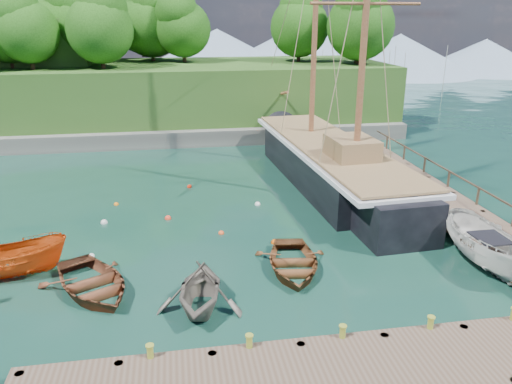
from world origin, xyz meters
TOP-DOWN VIEW (x-y plane):
  - ground at (0.00, 0.00)m, footprint 160.00×160.00m
  - dock_near at (2.00, -6.50)m, footprint 20.00×3.20m
  - dock_east at (11.50, 7.00)m, footprint 3.20×24.00m
  - bollard_0 at (-4.00, -5.10)m, footprint 0.26×0.26m
  - bollard_1 at (-1.00, -5.10)m, footprint 0.26×0.26m
  - bollard_2 at (2.00, -5.10)m, footprint 0.26×0.26m
  - bollard_3 at (5.00, -5.10)m, footprint 0.26×0.26m
  - bollard_4 at (8.00, -5.10)m, footprint 0.26×0.26m
  - rowboat_0 at (-6.43, 0.13)m, footprint 5.23×5.78m
  - rowboat_1 at (-2.32, -1.78)m, footprint 3.82×4.23m
  - rowboat_2 at (1.74, 0.57)m, footprint 3.73×4.81m
  - motorboat_orange at (-9.89, 1.90)m, footprint 4.76×2.29m
  - cabin_boat_white at (9.99, -0.62)m, footprint 2.23×5.60m
  - schooner at (6.80, 11.59)m, footprint 6.11×27.04m
  - mooring_buoy_0 at (-6.93, 3.27)m, footprint 0.27×0.27m
  - mooring_buoy_1 at (-3.52, 7.15)m, footprint 0.35×0.35m
  - mooring_buoy_2 at (-0.90, 4.80)m, footprint 0.29×0.29m
  - mooring_buoy_3 at (1.56, 8.43)m, footprint 0.33×0.33m
  - mooring_buoy_4 at (-6.45, 9.75)m, footprint 0.28×0.28m
  - mooring_buoy_5 at (-2.18, 12.17)m, footprint 0.30×0.30m
  - mooring_buoy_6 at (-6.82, 7.12)m, footprint 0.37×0.37m
  - mooring_buoy_7 at (1.50, 3.29)m, footprint 0.35×0.35m
  - headland at (-12.88, 31.36)m, footprint 51.00×19.31m
  - distant_ridge at (4.30, 70.00)m, footprint 117.00×40.00m

SIDE VIEW (x-z plane):
  - ground at x=0.00m, z-range 0.00..0.00m
  - bollard_0 at x=-4.00m, z-range -0.23..0.23m
  - bollard_1 at x=-1.00m, z-range -0.23..0.23m
  - bollard_2 at x=2.00m, z-range -0.23..0.23m
  - bollard_3 at x=5.00m, z-range -0.23..0.23m
  - bollard_4 at x=8.00m, z-range -0.23..0.23m
  - rowboat_0 at x=-6.43m, z-range -0.49..0.49m
  - rowboat_1 at x=-2.32m, z-range -0.98..0.98m
  - rowboat_2 at x=1.74m, z-range -0.46..0.46m
  - motorboat_orange at x=-9.89m, z-range -0.88..0.88m
  - cabin_boat_white at x=9.99m, z-range -1.07..1.07m
  - mooring_buoy_0 at x=-6.93m, z-range -0.14..0.14m
  - mooring_buoy_1 at x=-3.52m, z-range -0.18..0.18m
  - mooring_buoy_2 at x=-0.90m, z-range -0.15..0.15m
  - mooring_buoy_3 at x=1.56m, z-range -0.16..0.16m
  - mooring_buoy_4 at x=-6.45m, z-range -0.14..0.14m
  - mooring_buoy_5 at x=-2.18m, z-range -0.15..0.15m
  - mooring_buoy_6 at x=-6.82m, z-range -0.18..0.18m
  - mooring_buoy_7 at x=1.50m, z-range -0.18..0.18m
  - dock_near at x=2.00m, z-range -0.12..0.98m
  - dock_east at x=11.50m, z-range -0.12..0.98m
  - schooner at x=6.80m, z-range -8.76..10.95m
  - distant_ridge at x=4.30m, z-range -0.65..9.35m
  - headland at x=-12.88m, z-range -0.91..11.99m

